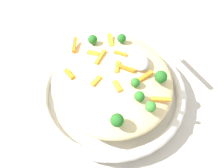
{
  "coord_description": "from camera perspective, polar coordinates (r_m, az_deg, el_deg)",
  "views": [
    {
      "loc": [
        0.34,
        -0.09,
        0.55
      ],
      "look_at": [
        0.0,
        0.0,
        0.07
      ],
      "focal_mm": 42.72,
      "sensor_mm": 36.0,
      "label": 1
    }
  ],
  "objects": [
    {
      "name": "broccoli_floret_0",
      "position": [
        0.62,
        -4.17,
        9.46
      ],
      "size": [
        0.02,
        0.02,
        0.03
      ],
      "color": "#205B1C",
      "rests_on": "pasta_mound"
    },
    {
      "name": "carrot_piece_9",
      "position": [
        0.57,
        -9.15,
        2.1
      ],
      "size": [
        0.03,
        0.02,
        0.01
      ],
      "primitive_type": "cube",
      "rotation": [
        0.0,
        0.0,
        3.54
      ],
      "color": "orange",
      "rests_on": "pasta_mound"
    },
    {
      "name": "broccoli_floret_3",
      "position": [
        0.52,
        5.86,
        -2.66
      ],
      "size": [
        0.02,
        0.02,
        0.02
      ],
      "color": "#296820",
      "rests_on": "pasta_mound"
    },
    {
      "name": "carrot_piece_0",
      "position": [
        0.63,
        -8.05,
        8.3
      ],
      "size": [
        0.04,
        0.02,
        0.01
      ],
      "primitive_type": "cube",
      "rotation": [
        0.0,
        0.0,
        6.0
      ],
      "color": "orange",
      "rests_on": "pasta_mound"
    },
    {
      "name": "carrot_piece_6",
      "position": [
        0.54,
        10.34,
        -3.22
      ],
      "size": [
        0.02,
        0.04,
        0.01
      ],
      "primitive_type": "cube",
      "rotation": [
        0.0,
        0.0,
        4.38
      ],
      "color": "orange",
      "rests_on": "pasta_mound"
    },
    {
      "name": "broccoli_floret_4",
      "position": [
        0.62,
        2.06,
        9.71
      ],
      "size": [
        0.02,
        0.02,
        0.02
      ],
      "color": "#205B1C",
      "rests_on": "pasta_mound"
    },
    {
      "name": "broccoli_floret_6",
      "position": [
        0.51,
        8.25,
        -4.82
      ],
      "size": [
        0.02,
        0.02,
        0.03
      ],
      "color": "#377928",
      "rests_on": "pasta_mound"
    },
    {
      "name": "carrot_piece_4",
      "position": [
        0.56,
        6.9,
        1.51
      ],
      "size": [
        0.02,
        0.04,
        0.01
      ],
      "primitive_type": "cube",
      "rotation": [
        0.0,
        0.0,
        1.95
      ],
      "color": "orange",
      "rests_on": "pasta_mound"
    },
    {
      "name": "carrot_piece_1",
      "position": [
        0.6,
        1.77,
        6.51
      ],
      "size": [
        0.02,
        0.03,
        0.01
      ],
      "primitive_type": "cube",
      "rotation": [
        0.0,
        0.0,
        0.93
      ],
      "color": "orange",
      "rests_on": "pasta_mound"
    },
    {
      "name": "ground_plane",
      "position": [
        0.65,
        -0.0,
        -3.35
      ],
      "size": [
        2.4,
        2.4,
        0.0
      ],
      "primitive_type": "plane",
      "color": "beige"
    },
    {
      "name": "pasta_mound",
      "position": [
        0.59,
        -0.0,
        0.72
      ],
      "size": [
        0.29,
        0.27,
        0.06
      ],
      "primitive_type": "ellipsoid",
      "color": "beige",
      "rests_on": "serving_bowl"
    },
    {
      "name": "broccoli_floret_1",
      "position": [
        0.55,
        10.4,
        1.5
      ],
      "size": [
        0.03,
        0.03,
        0.03
      ],
      "color": "#205B1C",
      "rests_on": "pasta_mound"
    },
    {
      "name": "serving_bowl",
      "position": [
        0.63,
        -0.0,
        -2.02
      ],
      "size": [
        0.34,
        0.34,
        0.05
      ],
      "color": "white",
      "rests_on": "ground_plane"
    },
    {
      "name": "broccoli_floret_2",
      "position": [
        0.54,
        4.96,
        0.29
      ],
      "size": [
        0.02,
        0.02,
        0.02
      ],
      "color": "#296820",
      "rests_on": "pasta_mound"
    },
    {
      "name": "carrot_piece_10",
      "position": [
        0.6,
        -4.09,
        6.59
      ],
      "size": [
        0.02,
        0.03,
        0.01
      ],
      "primitive_type": "cube",
      "rotation": [
        0.0,
        0.0,
        0.99
      ],
      "color": "orange",
      "rests_on": "pasta_mound"
    },
    {
      "name": "carrot_piece_3",
      "position": [
        0.63,
        -0.38,
        9.36
      ],
      "size": [
        0.04,
        0.02,
        0.01
      ],
      "primitive_type": "cube",
      "rotation": [
        0.0,
        0.0,
        3.01
      ],
      "color": "orange",
      "rests_on": "pasta_mound"
    },
    {
      "name": "carrot_piece_5",
      "position": [
        0.59,
        -2.54,
        5.76
      ],
      "size": [
        0.04,
        0.03,
        0.01
      ],
      "primitive_type": "cube",
      "rotation": [
        0.0,
        0.0,
        2.46
      ],
      "color": "orange",
      "rests_on": "pasta_mound"
    },
    {
      "name": "carrot_piece_11",
      "position": [
        0.55,
        -3.44,
        0.68
      ],
      "size": [
        0.02,
        0.03,
        0.01
      ],
      "primitive_type": "cube",
      "rotation": [
        0.0,
        0.0,
        5.37
      ],
      "color": "orange",
      "rests_on": "pasta_mound"
    },
    {
      "name": "carrot_piece_8",
      "position": [
        0.54,
        1.24,
        -0.48
      ],
      "size": [
        0.03,
        0.01,
        0.01
      ],
      "primitive_type": "cube",
      "rotation": [
        0.0,
        0.0,
        3.31
      ],
      "color": "orange",
      "rests_on": "pasta_mound"
    },
    {
      "name": "broccoli_floret_5",
      "position": [
        0.49,
        1.09,
        -7.78
      ],
      "size": [
        0.03,
        0.03,
        0.03
      ],
      "color": "#205B1C",
      "rests_on": "pasta_mound"
    },
    {
      "name": "serving_spoon",
      "position": [
        0.58,
        7.31,
        6.78
      ],
      "size": [
        0.13,
        0.12,
        0.07
      ],
      "color": "#B7B7BC",
      "rests_on": "pasta_mound"
    },
    {
      "name": "carrot_piece_2",
      "position": [
        0.56,
        3.05,
        3.16
      ],
      "size": [
        0.03,
        0.04,
        0.01
      ],
      "primitive_type": "cube",
      "rotation": [
        0.0,
        0.0,
        0.89
      ],
      "color": "orange",
      "rests_on": "pasta_mound"
    },
    {
      "name": "carrot_piece_7",
      "position": [
        0.57,
        1.1,
        3.68
      ],
      "size": [
        0.03,
        0.02,
        0.01
      ],
      "primitive_type": "cube",
      "rotation": [
        0.0,
        0.0,
        2.72
      ],
      "color": "orange",
      "rests_on": "pasta_mound"
    }
  ]
}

